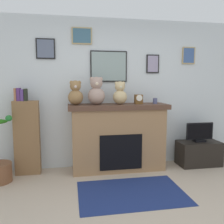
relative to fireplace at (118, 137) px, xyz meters
The scene contains 11 objects.
back_wall 0.79m from the fireplace, 86.64° to the left, with size 5.20×0.15×2.60m.
fireplace is the anchor object (origin of this frame).
bookshelf 1.51m from the fireplace, behind, with size 0.40×0.16×1.41m.
tv_stand 1.54m from the fireplace, ahead, with size 0.75×0.40×0.43m, color black.
television 1.49m from the fireplace, ahead, with size 0.51×0.14×0.35m.
area_rug 1.08m from the fireplace, 90.00° to the right, with size 1.44×0.97×0.01m, color navy.
candle_jar 0.89m from the fireplace, ahead, with size 0.08×0.08×0.10m, color #4C517A.
mantel_clock 0.73m from the fireplace, ahead, with size 0.13×0.10×0.16m.
teddy_bear_brown 1.03m from the fireplace, behind, with size 0.25×0.25×0.40m.
teddy_bear_grey 0.85m from the fireplace, behind, with size 0.28×0.28×0.46m.
teddy_bear_cream 0.74m from the fireplace, 35.10° to the right, with size 0.24×0.24×0.38m.
Camera 1 is at (-0.81, -2.18, 1.49)m, focal length 37.70 mm.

